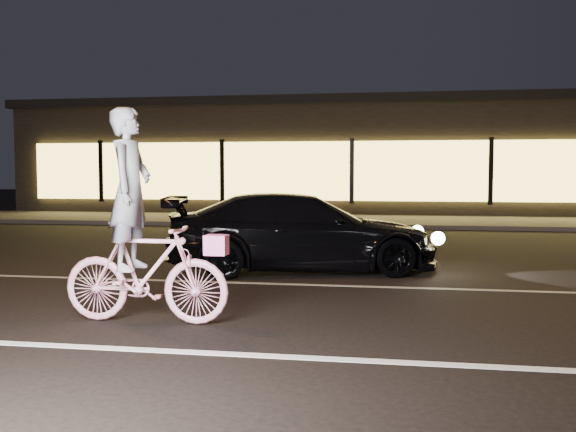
# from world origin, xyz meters

# --- Properties ---
(ground) EXTENTS (90.00, 90.00, 0.00)m
(ground) POSITION_xyz_m (0.00, 0.00, 0.00)
(ground) COLOR black
(ground) RESTS_ON ground
(lane_stripe_near) EXTENTS (60.00, 0.12, 0.01)m
(lane_stripe_near) POSITION_xyz_m (0.00, -1.50, 0.00)
(lane_stripe_near) COLOR silver
(lane_stripe_near) RESTS_ON ground
(lane_stripe_far) EXTENTS (60.00, 0.10, 0.01)m
(lane_stripe_far) POSITION_xyz_m (0.00, 2.00, 0.00)
(lane_stripe_far) COLOR gray
(lane_stripe_far) RESTS_ON ground
(sidewalk) EXTENTS (30.00, 4.00, 0.12)m
(sidewalk) POSITION_xyz_m (0.00, 13.00, 0.06)
(sidewalk) COLOR #383533
(sidewalk) RESTS_ON ground
(storefront) EXTENTS (25.40, 8.42, 4.20)m
(storefront) POSITION_xyz_m (0.00, 18.97, 2.15)
(storefront) COLOR black
(storefront) RESTS_ON ground
(cyclist) EXTENTS (1.79, 0.62, 2.25)m
(cyclist) POSITION_xyz_m (-1.14, -0.51, 0.80)
(cyclist) COLOR #FC528B
(cyclist) RESTS_ON ground
(sedan) EXTENTS (4.57, 2.71, 1.24)m
(sedan) POSITION_xyz_m (0.01, 3.24, 0.62)
(sedan) COLOR black
(sedan) RESTS_ON ground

